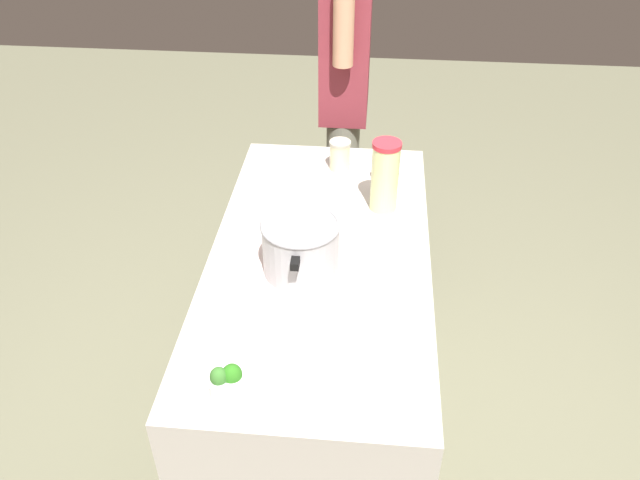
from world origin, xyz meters
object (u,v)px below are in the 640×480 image
object	(u,v)px
person_cook	(345,102)
lemonade_pitcher	(385,176)
mason_jar	(340,155)
broccoli_bowl_center	(389,171)
broccoli_bowl_front	(228,381)
cooking_pot	(301,246)

from	to	relation	value
person_cook	lemonade_pitcher	bearing A→B (deg)	-166.20
person_cook	mason_jar	bearing A→B (deg)	-178.56
broccoli_bowl_center	lemonade_pitcher	bearing A→B (deg)	175.14
mason_jar	person_cook	distance (m)	0.48
mason_jar	broccoli_bowl_center	bearing A→B (deg)	-106.86
lemonade_pitcher	broccoli_bowl_center	xyz separation A→B (m)	(0.20, -0.02, -0.10)
person_cook	broccoli_bowl_front	bearing A→B (deg)	173.23
broccoli_bowl_front	broccoli_bowl_center	size ratio (longest dim) A/B	0.85
broccoli_bowl_front	broccoli_bowl_center	world-z (taller)	broccoli_bowl_center
mason_jar	broccoli_bowl_front	distance (m)	1.12
mason_jar	person_cook	world-z (taller)	person_cook
lemonade_pitcher	broccoli_bowl_center	world-z (taller)	lemonade_pitcher
lemonade_pitcher	mason_jar	distance (m)	0.31
broccoli_bowl_center	mason_jar	bearing A→B (deg)	73.14
cooking_pot	person_cook	size ratio (longest dim) A/B	0.18
cooking_pot	broccoli_bowl_center	distance (m)	0.63
mason_jar	person_cook	xyz separation A→B (m)	(0.48, 0.01, -0.00)
mason_jar	lemonade_pitcher	bearing A→B (deg)	-146.48
broccoli_bowl_front	person_cook	world-z (taller)	person_cook
cooking_pot	broccoli_bowl_front	bearing A→B (deg)	165.07
broccoli_bowl_center	person_cook	bearing A→B (deg)	20.18
cooking_pot	mason_jar	size ratio (longest dim) A/B	2.61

